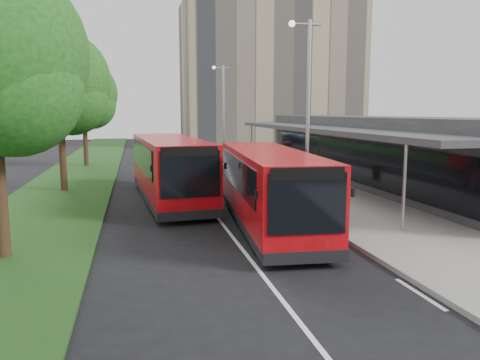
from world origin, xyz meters
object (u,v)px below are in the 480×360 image
(lamp_post_far, at_px, (223,107))
(bus_main, at_px, (269,188))
(tree_mid, at_px, (59,88))
(bus_second, at_px, (169,169))
(lamp_post_near, at_px, (306,102))
(car_near, at_px, (178,144))
(bollard, at_px, (243,157))
(tree_far, at_px, (83,98))
(litter_bin, at_px, (288,175))
(car_far, at_px, (150,140))

(lamp_post_far, distance_m, bus_main, 23.25)
(tree_mid, height_order, bus_second, tree_mid)
(lamp_post_near, distance_m, car_near, 36.68)
(bollard, relative_size, car_near, 0.34)
(bus_second, distance_m, car_near, 33.37)
(tree_far, relative_size, car_near, 2.48)
(tree_mid, xyz_separation_m, bollard, (12.20, 9.89, -4.82))
(bus_second, height_order, car_near, bus_second)
(lamp_post_near, xyz_separation_m, litter_bin, (1.45, 6.70, -4.13))
(car_near, bearing_deg, lamp_post_far, -106.75)
(lamp_post_near, distance_m, litter_bin, 8.01)
(car_far, bearing_deg, tree_mid, -78.27)
(lamp_post_near, distance_m, car_far, 43.40)
(bus_second, height_order, litter_bin, bus_second)
(tree_mid, distance_m, litter_bin, 13.52)
(bus_main, relative_size, car_far, 2.76)
(lamp_post_near, distance_m, bollard, 17.44)
(tree_far, relative_size, litter_bin, 9.60)
(bus_main, relative_size, bus_second, 0.94)
(tree_mid, bearing_deg, lamp_post_far, 49.32)
(bus_main, bearing_deg, lamp_post_near, 53.64)
(tree_mid, relative_size, car_near, 2.56)
(car_near, distance_m, car_far, 7.17)
(litter_bin, height_order, car_far, car_far)
(lamp_post_far, height_order, bus_second, lamp_post_far)
(lamp_post_near, height_order, car_near, lamp_post_near)
(tree_mid, relative_size, tree_far, 1.03)
(tree_far, distance_m, bus_second, 17.18)
(tree_far, bearing_deg, lamp_post_near, -59.71)
(lamp_post_near, relative_size, litter_bin, 9.24)
(litter_bin, distance_m, bollard, 10.25)
(lamp_post_near, relative_size, lamp_post_far, 1.00)
(tree_mid, bearing_deg, bus_second, -35.58)
(litter_bin, relative_size, car_far, 0.23)
(tree_far, distance_m, lamp_post_near, 22.07)
(tree_far, distance_m, litter_bin, 18.27)
(tree_far, xyz_separation_m, car_near, (8.79, 17.32, -4.80))
(tree_mid, xyz_separation_m, tree_far, (0.00, 12.00, -0.16))
(bus_main, bearing_deg, bollard, 84.26)
(lamp_post_far, relative_size, litter_bin, 9.24)
(tree_mid, bearing_deg, car_far, 80.90)
(car_near, bearing_deg, tree_far, -141.79)
(tree_far, distance_m, car_far, 24.95)
(tree_mid, distance_m, tree_far, 12.00)
(lamp_post_far, xyz_separation_m, bus_second, (-5.73, -16.81, -3.16))
(tree_mid, distance_m, car_far, 36.60)
(bus_second, relative_size, litter_bin, 12.56)
(lamp_post_far, xyz_separation_m, car_far, (-5.39, 22.86, -4.10))
(lamp_post_far, distance_m, car_near, 17.05)
(lamp_post_near, distance_m, bus_second, 7.28)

